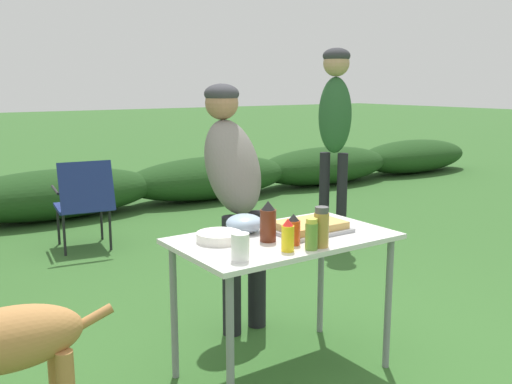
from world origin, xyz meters
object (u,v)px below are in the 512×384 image
Objects in this scene: bbq_sauce_bottle at (268,222)px; standing_person_in_olive_jacket at (335,117)px; paper_cup_stack at (240,247)px; hot_sauce_bottle at (293,230)px; plate_stack at (219,237)px; mustard_bottle at (288,236)px; mixing_bowl at (245,223)px; relish_jar at (311,234)px; folding_table at (284,251)px; camp_chair_near_hedge at (84,200)px; spice_jar at (321,228)px; food_tray at (310,227)px; standing_person_in_navy_coat at (234,179)px.

standing_person_in_olive_jacket is at bearing 41.08° from bbq_sauce_bottle.
hot_sauce_bottle reaches higher than paper_cup_stack.
plate_stack is 0.37m from hot_sauce_bottle.
mustard_bottle is at bearing -1.62° from paper_cup_stack.
mustard_bottle is 2.85m from standing_person_in_olive_jacket.
mixing_bowl is 0.44m from relish_jar.
folding_table is 5.46× the size of bbq_sauce_bottle.
camp_chair_near_hedge is at bearing 91.71° from relish_jar.
mustard_bottle is 1.02× the size of hot_sauce_bottle.
bbq_sauce_bottle reaches higher than camp_chair_near_hedge.
camp_chair_near_hedge is at bearing 92.95° from spice_jar.
standing_person_in_olive_jacket is (2.29, 1.94, 0.39)m from paper_cup_stack.
hot_sauce_bottle reaches higher than mixing_bowl.
folding_table is 2.91× the size of food_tray.
hot_sauce_bottle is at bearing -78.49° from mixing_bowl.
paper_cup_stack is (-0.56, -0.20, 0.03)m from food_tray.
folding_table is 0.47m from paper_cup_stack.
food_tray is 2.49m from standing_person_in_olive_jacket.
bbq_sauce_bottle is 0.11× the size of standing_person_in_olive_jacket.
folding_table is 0.30m from relish_jar.
food_tray is 2.45× the size of mustard_bottle.
bbq_sauce_bottle is 0.73m from standing_person_in_navy_coat.
plate_stack is at bearing 167.15° from food_tray.
standing_person_in_navy_coat is (0.24, 0.69, 0.10)m from bbq_sauce_bottle.
hot_sauce_bottle is (-0.05, -0.15, 0.15)m from folding_table.
standing_person_in_olive_jacket is 2.18× the size of camp_chair_near_hedge.
standing_person_in_olive_jacket is at bearing 36.30° from plate_stack.
mustard_bottle is at bearing -145.61° from food_tray.
relish_jar reaches higher than mixing_bowl.
bbq_sauce_bottle is (0.00, -0.21, 0.05)m from mixing_bowl.
spice_jar reaches higher than hot_sauce_bottle.
food_tray is at bearing -75.73° from camp_chair_near_hedge.
mixing_bowl is 2.58m from standing_person_in_olive_jacket.
standing_person_in_olive_jacket reaches higher than mixing_bowl.
bbq_sauce_bottle is (-0.12, -0.03, 0.17)m from folding_table.
hot_sauce_bottle is 0.08× the size of standing_person_in_olive_jacket.
paper_cup_stack is at bearing -124.53° from standing_person_in_navy_coat.
food_tray is at bearing 34.39° from mustard_bottle.
plate_stack is 0.73m from standing_person_in_navy_coat.
bbq_sauce_bottle reaches higher than food_tray.
food_tray is (0.16, -0.01, 0.10)m from folding_table.
spice_jar reaches higher than plate_stack.
mixing_bowl is at bearing 86.66° from mustard_bottle.
folding_table is at bearing -55.94° from mixing_bowl.
spice_jar is (0.03, -0.25, 0.17)m from folding_table.
standing_person_in_navy_coat is (-0.05, 0.67, 0.17)m from food_tray.
plate_stack is at bearing 128.17° from relish_jar.
spice_jar is 3.08m from camp_chair_near_hedge.
relish_jar reaches higher than camp_chair_near_hedge.
folding_table is 7.44× the size of relish_jar.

